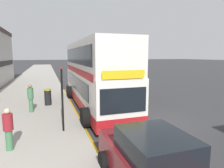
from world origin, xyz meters
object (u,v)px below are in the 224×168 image
object	(u,v)px
litter_bin	(48,97)
pedestrian_further_back	(31,97)
double_decker_bus	(94,77)
bus_stop_sign	(62,94)
parked_car_maroon_far	(153,163)
pedestrian_waiting_near_sign	(8,128)

from	to	relation	value
litter_bin	pedestrian_further_back	bearing A→B (deg)	-123.50
double_decker_bus	pedestrian_further_back	world-z (taller)	double_decker_bus
double_decker_bus	bus_stop_sign	world-z (taller)	double_decker_bus
parked_car_maroon_far	litter_bin	xyz separation A→B (m)	(-2.47, 9.76, -0.10)
pedestrian_waiting_near_sign	litter_bin	distance (m)	6.51
double_decker_bus	pedestrian_further_back	size ratio (longest dim) A/B	6.61
double_decker_bus	parked_car_maroon_far	world-z (taller)	double_decker_bus
double_decker_bus	bus_stop_sign	xyz separation A→B (m)	(-2.47, -4.34, -0.26)
pedestrian_waiting_near_sign	litter_bin	size ratio (longest dim) A/B	1.40
bus_stop_sign	pedestrian_further_back	xyz separation A→B (m)	(-1.58, 3.57, -0.75)
bus_stop_sign	pedestrian_waiting_near_sign	size ratio (longest dim) A/B	1.86
bus_stop_sign	pedestrian_further_back	distance (m)	3.98
parked_car_maroon_far	bus_stop_sign	bearing A→B (deg)	113.24
bus_stop_sign	pedestrian_waiting_near_sign	distance (m)	2.52
pedestrian_waiting_near_sign	parked_car_maroon_far	bearing A→B (deg)	-41.47
parked_car_maroon_far	pedestrian_waiting_near_sign	world-z (taller)	pedestrian_waiting_near_sign
bus_stop_sign	parked_car_maroon_far	size ratio (longest dim) A/B	0.68
parked_car_maroon_far	pedestrian_further_back	world-z (taller)	pedestrian_further_back
double_decker_bus	pedestrian_waiting_near_sign	xyz separation A→B (m)	(-4.45, -5.66, -1.09)
double_decker_bus	bus_stop_sign	distance (m)	5.00
litter_bin	double_decker_bus	bearing A→B (deg)	-12.89
bus_stop_sign	litter_bin	xyz separation A→B (m)	(-0.61, 5.04, -1.11)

